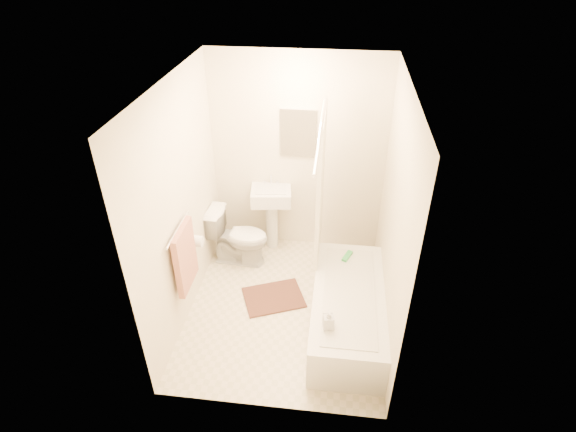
# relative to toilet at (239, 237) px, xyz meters

# --- Properties ---
(floor) EXTENTS (2.40, 2.40, 0.00)m
(floor) POSITION_rel_toilet_xyz_m (0.65, -0.73, -0.35)
(floor) COLOR beige
(floor) RESTS_ON ground
(ceiling) EXTENTS (2.40, 2.40, 0.00)m
(ceiling) POSITION_rel_toilet_xyz_m (0.65, -0.73, 2.05)
(ceiling) COLOR white
(ceiling) RESTS_ON ground
(wall_back) EXTENTS (2.00, 0.02, 2.40)m
(wall_back) POSITION_rel_toilet_xyz_m (0.65, 0.47, 0.85)
(wall_back) COLOR beige
(wall_back) RESTS_ON ground
(wall_left) EXTENTS (0.02, 2.40, 2.40)m
(wall_left) POSITION_rel_toilet_xyz_m (-0.35, -0.73, 0.85)
(wall_left) COLOR beige
(wall_left) RESTS_ON ground
(wall_right) EXTENTS (0.02, 2.40, 2.40)m
(wall_right) POSITION_rel_toilet_xyz_m (1.65, -0.73, 0.85)
(wall_right) COLOR beige
(wall_right) RESTS_ON ground
(mirror) EXTENTS (0.40, 0.03, 0.55)m
(mirror) POSITION_rel_toilet_xyz_m (0.65, 0.45, 1.15)
(mirror) COLOR white
(mirror) RESTS_ON wall_back
(curtain_rod) EXTENTS (0.03, 1.70, 0.03)m
(curtain_rod) POSITION_rel_toilet_xyz_m (0.95, -0.63, 1.65)
(curtain_rod) COLOR silver
(curtain_rod) RESTS_ON wall_back
(shower_curtain) EXTENTS (0.04, 0.80, 1.55)m
(shower_curtain) POSITION_rel_toilet_xyz_m (0.95, -0.23, 0.87)
(shower_curtain) COLOR silver
(shower_curtain) RESTS_ON curtain_rod
(towel_bar) EXTENTS (0.02, 0.60, 0.02)m
(towel_bar) POSITION_rel_toilet_xyz_m (-0.31, -0.98, 0.75)
(towel_bar) COLOR silver
(towel_bar) RESTS_ON wall_left
(towel) EXTENTS (0.06, 0.45, 0.66)m
(towel) POSITION_rel_toilet_xyz_m (-0.28, -0.98, 0.43)
(towel) COLOR #CC7266
(towel) RESTS_ON towel_bar
(toilet_paper) EXTENTS (0.11, 0.12, 0.12)m
(toilet_paper) POSITION_rel_toilet_xyz_m (-0.28, -0.61, 0.35)
(toilet_paper) COLOR white
(toilet_paper) RESTS_ON wall_left
(toilet) EXTENTS (0.73, 0.44, 0.69)m
(toilet) POSITION_rel_toilet_xyz_m (0.00, 0.00, 0.00)
(toilet) COLOR white
(toilet) RESTS_ON floor
(sink) EXTENTS (0.51, 0.43, 0.91)m
(sink) POSITION_rel_toilet_xyz_m (0.35, 0.33, 0.11)
(sink) COLOR silver
(sink) RESTS_ON floor
(bathtub) EXTENTS (0.69, 1.58, 0.45)m
(bathtub) POSITION_rel_toilet_xyz_m (1.30, -0.93, -0.12)
(bathtub) COLOR white
(bathtub) RESTS_ON floor
(bath_mat) EXTENTS (0.76, 0.67, 0.02)m
(bath_mat) POSITION_rel_toilet_xyz_m (0.50, -0.62, -0.34)
(bath_mat) COLOR #48271E
(bath_mat) RESTS_ON floor
(soap_bottle) EXTENTS (0.11, 0.11, 0.20)m
(soap_bottle) POSITION_rel_toilet_xyz_m (1.11, -1.39, 0.20)
(soap_bottle) COLOR white
(soap_bottle) RESTS_ON bathtub
(scrub_brush) EXTENTS (0.12, 0.19, 0.04)m
(scrub_brush) POSITION_rel_toilet_xyz_m (1.27, -0.37, 0.12)
(scrub_brush) COLOR green
(scrub_brush) RESTS_ON bathtub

